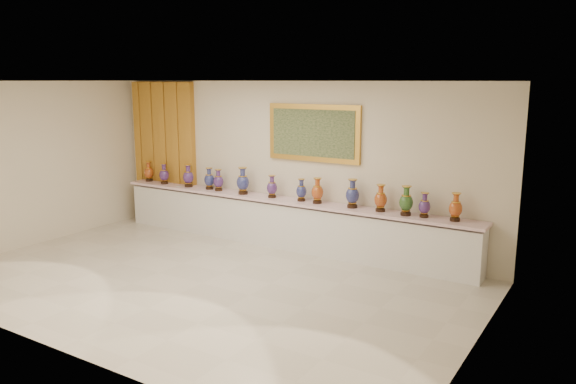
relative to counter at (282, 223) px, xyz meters
The scene contains 18 objects.
ground 2.31m from the counter, 90.00° to the right, with size 8.00×8.00×0.00m, color beige.
room 2.72m from the counter, behind, with size 8.00×8.00×8.00m.
counter is the anchor object (origin of this frame).
vase_0 3.43m from the counter, behind, with size 0.23×0.23×0.42m.
vase_1 2.94m from the counter, behind, with size 0.21×0.21×0.43m.
vase_2 2.31m from the counter, behind, with size 0.25×0.25×0.45m.
vase_3 1.82m from the counter, behind, with size 0.22×0.22×0.43m.
vase_4 1.59m from the counter, behind, with size 0.21×0.21×0.42m.
vase_5 1.09m from the counter, behind, with size 0.27×0.27×0.51m.
vase_6 0.68m from the counter, behind, with size 0.25×0.25×0.41m.
vase_7 0.76m from the counter, ahead, with size 0.22×0.22×0.40m.
vase_8 0.99m from the counter, ahead, with size 0.25×0.25×0.45m.
vase_9 1.56m from the counter, ahead, with size 0.25×0.25×0.49m.
vase_10 2.02m from the counter, ahead, with size 0.26×0.26×0.45m.
vase_11 2.45m from the counter, ahead, with size 0.27×0.27×0.48m.
vase_12 2.72m from the counter, ahead, with size 0.24×0.24×0.40m.
vase_13 3.19m from the counter, ahead, with size 0.26×0.26×0.44m.
label_card 2.44m from the counter, behind, with size 0.10×0.06×0.00m, color white.
Camera 1 is at (5.34, -6.13, 3.02)m, focal length 35.00 mm.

